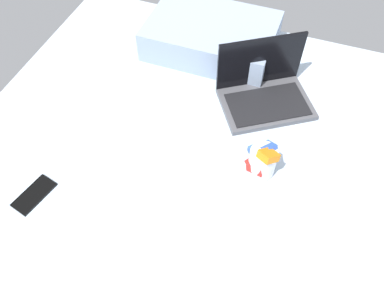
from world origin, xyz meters
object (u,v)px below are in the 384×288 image
object	(u,v)px
laptop	(264,92)
snack_cup	(262,161)
cell_phone	(34,195)
pillow	(212,36)

from	to	relation	value
laptop	snack_cup	xyz separation A→B (cm)	(6.92, -32.37, 1.65)
snack_cup	cell_phone	world-z (taller)	snack_cup
cell_phone	pillow	xyz separation A→B (cm)	(30.60, 88.29, 6.10)
laptop	pillow	distance (cm)	35.90
snack_cup	cell_phone	bearing A→B (deg)	-152.74
laptop	cell_phone	xyz separation A→B (cm)	(-58.87, -66.26, -4.01)
cell_phone	pillow	world-z (taller)	pillow
snack_cup	pillow	bearing A→B (deg)	122.89
snack_cup	cell_phone	size ratio (longest dim) A/B	1.03
laptop	cell_phone	world-z (taller)	laptop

